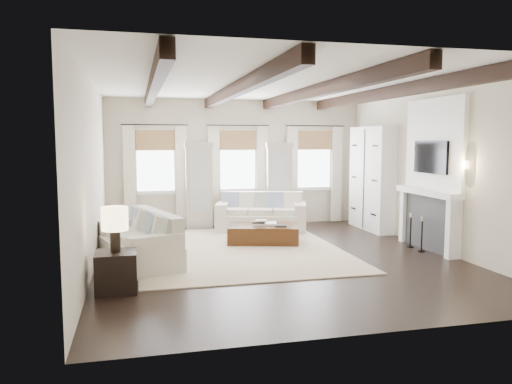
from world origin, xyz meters
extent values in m
plane|color=black|center=(0.00, 0.00, 0.00)|extent=(7.50, 7.50, 0.00)
cube|color=beige|center=(0.00, 3.75, 1.60)|extent=(6.50, 0.04, 3.20)
cube|color=beige|center=(0.00, -3.75, 1.60)|extent=(6.50, 0.04, 3.20)
cube|color=beige|center=(-3.25, 0.00, 1.60)|extent=(0.04, 7.50, 3.20)
cube|color=beige|center=(3.25, 0.00, 1.60)|extent=(0.04, 7.50, 3.20)
cube|color=white|center=(0.00, 0.00, 3.20)|extent=(6.50, 7.50, 0.04)
cube|color=black|center=(-2.20, 0.00, 3.08)|extent=(0.16, 7.40, 0.22)
cube|color=black|center=(-0.75, 0.00, 3.08)|extent=(0.16, 7.40, 0.22)
cube|color=black|center=(0.75, 0.00, 3.08)|extent=(0.16, 7.40, 0.22)
cube|color=black|center=(2.20, 0.00, 3.08)|extent=(0.16, 7.40, 0.22)
cube|color=white|center=(-2.05, 3.72, 1.65)|extent=(0.90, 0.03, 1.45)
cube|color=#966E44|center=(-2.05, 3.66, 2.18)|extent=(0.94, 0.04, 0.50)
cube|color=silver|center=(-2.67, 3.62, 1.27)|extent=(0.28, 0.08, 2.50)
cube|color=silver|center=(-1.43, 3.62, 1.27)|extent=(0.28, 0.08, 2.50)
cylinder|color=black|center=(-2.05, 3.61, 2.55)|extent=(1.60, 0.02, 0.02)
cube|color=white|center=(0.00, 3.72, 1.65)|extent=(0.90, 0.03, 1.45)
cube|color=#966E44|center=(0.00, 3.66, 2.18)|extent=(0.94, 0.04, 0.50)
cube|color=silver|center=(-0.62, 3.62, 1.27)|extent=(0.28, 0.08, 2.50)
cube|color=silver|center=(0.62, 3.62, 1.27)|extent=(0.28, 0.08, 2.50)
cylinder|color=black|center=(0.00, 3.61, 2.55)|extent=(1.60, 0.02, 0.02)
cube|color=white|center=(2.05, 3.72, 1.65)|extent=(0.90, 0.03, 1.45)
cube|color=#966E44|center=(2.05, 3.66, 2.18)|extent=(0.94, 0.04, 0.50)
cube|color=silver|center=(1.43, 3.62, 1.27)|extent=(0.28, 0.08, 2.50)
cube|color=silver|center=(2.67, 3.62, 1.27)|extent=(0.28, 0.08, 2.50)
cylinder|color=black|center=(2.05, 3.61, 2.55)|extent=(1.60, 0.02, 0.02)
cube|color=#BDB1A5|center=(-1.02, 3.53, 1.00)|extent=(0.64, 0.38, 2.00)
cube|color=#B2B7BA|center=(-1.02, 3.33, 1.15)|extent=(0.48, 0.02, 1.40)
cube|color=#BDB1A5|center=(-1.02, 3.53, 2.06)|extent=(0.70, 0.42, 0.12)
cube|color=#BDB1A5|center=(1.02, 3.53, 1.00)|extent=(0.64, 0.38, 2.00)
cube|color=#B2B7BA|center=(1.02, 3.33, 1.15)|extent=(0.48, 0.02, 1.40)
cube|color=#BDB1A5|center=(1.02, 3.53, 2.06)|extent=(0.70, 0.42, 0.12)
cube|color=#2A2A2D|center=(3.16, 0.00, 0.55)|extent=(0.18, 1.50, 1.10)
cube|color=black|center=(3.13, 0.00, 0.40)|extent=(0.10, 0.90, 0.70)
cube|color=white|center=(3.12, -0.82, 0.55)|extent=(0.26, 0.14, 1.10)
cube|color=white|center=(3.12, 0.82, 0.55)|extent=(0.26, 0.14, 1.10)
cube|color=white|center=(3.09, 0.00, 1.16)|extent=(0.32, 1.90, 0.12)
cube|color=white|center=(3.20, 0.00, 2.10)|extent=(0.10, 1.90, 1.80)
cube|color=black|center=(3.13, 0.00, 1.85)|extent=(0.07, 1.10, 0.64)
cylinder|color=#FFD899|center=(3.15, -1.05, 1.75)|extent=(0.10, 0.10, 0.14)
cube|color=silver|center=(3.05, 2.35, 1.25)|extent=(0.40, 1.70, 2.50)
cube|color=black|center=(2.84, 2.35, 1.25)|extent=(0.01, 0.02, 2.40)
cube|color=#C3B093|center=(-0.56, 0.85, 0.01)|extent=(3.94, 4.76, 0.02)
cube|color=silver|center=(0.39, 2.81, 0.20)|extent=(2.32, 1.54, 0.41)
cube|color=silver|center=(0.50, 3.17, 0.66)|extent=(2.01, 0.80, 0.51)
cube|color=silver|center=(-0.50, 3.08, 0.54)|extent=(0.52, 0.95, 0.26)
cube|color=silver|center=(1.28, 2.54, 0.54)|extent=(0.52, 0.95, 0.26)
cube|color=silver|center=(-0.19, 2.93, 0.48)|extent=(0.72, 0.75, 0.14)
cube|color=silver|center=(0.38, 2.76, 0.48)|extent=(0.72, 0.75, 0.14)
cube|color=silver|center=(0.94, 2.59, 0.48)|extent=(0.72, 0.75, 0.14)
cube|color=#7284AD|center=(-0.28, 3.22, 0.69)|extent=(0.47, 0.34, 0.44)
cube|color=silver|center=(0.08, 3.11, 0.69)|extent=(0.47, 0.34, 0.44)
cube|color=#BEB7A3|center=(0.45, 3.00, 0.69)|extent=(0.47, 0.34, 0.44)
cube|color=#7284AD|center=(0.81, 2.89, 0.69)|extent=(0.47, 0.34, 0.44)
cube|color=silver|center=(1.18, 2.78, 0.69)|extent=(0.47, 0.34, 0.44)
cube|color=silver|center=(-2.52, 0.19, 0.20)|extent=(1.54, 2.31, 0.40)
cube|color=silver|center=(-2.17, 0.29, 0.66)|extent=(0.81, 2.00, 0.51)
cube|color=silver|center=(-2.80, 1.08, 0.54)|extent=(0.95, 0.52, 0.26)
cube|color=silver|center=(-2.25, -0.70, 0.54)|extent=(0.95, 0.52, 0.26)
cube|color=silver|center=(-2.74, 0.73, 0.48)|extent=(0.75, 0.72, 0.14)
cube|color=silver|center=(-2.57, 0.17, 0.48)|extent=(0.75, 0.72, 0.14)
cube|color=silver|center=(-2.40, -0.39, 0.48)|extent=(0.75, 0.72, 0.14)
cube|color=#7284AD|center=(-2.56, 0.97, 0.69)|extent=(0.34, 0.47, 0.44)
cube|color=silver|center=(-2.47, 0.68, 0.69)|extent=(0.34, 0.47, 0.44)
cube|color=#BEB7A3|center=(-2.38, 0.39, 0.69)|extent=(0.34, 0.47, 0.44)
cube|color=#7284AD|center=(-2.29, 0.10, 0.69)|extent=(0.34, 0.47, 0.44)
cube|color=silver|center=(-2.20, -0.19, 0.69)|extent=(0.34, 0.47, 0.44)
cube|color=#BEB7A3|center=(-2.11, -0.48, 0.69)|extent=(0.34, 0.47, 0.44)
cube|color=black|center=(0.08, 1.40, 0.19)|extent=(1.66, 1.27, 0.38)
cube|color=white|center=(0.14, 1.47, 0.40)|extent=(0.58, 0.50, 0.04)
cube|color=#262628|center=(-0.01, 1.42, 0.44)|extent=(0.30, 0.26, 0.04)
cube|color=beige|center=(0.04, 1.39, 0.48)|extent=(0.26, 0.22, 0.03)
cube|color=#262628|center=(0.40, 1.16, 0.40)|extent=(0.28, 0.24, 0.03)
cube|color=black|center=(-2.84, -1.40, 0.29)|extent=(0.58, 0.58, 0.58)
cylinder|color=black|center=(-2.84, -1.40, 0.74)|extent=(0.15, 0.15, 0.32)
cylinder|color=#F9D89E|center=(-2.84, -1.40, 1.07)|extent=(0.38, 0.38, 0.34)
cube|color=black|center=(-1.08, 3.65, 0.29)|extent=(0.38, 0.38, 0.57)
cylinder|color=black|center=(-1.08, 3.65, 0.72)|extent=(0.13, 0.13, 0.29)
cylinder|color=#F9D89E|center=(-1.08, 3.65, 1.01)|extent=(0.34, 0.34, 0.31)
cylinder|color=black|center=(2.90, -0.14, 0.01)|extent=(0.14, 0.14, 0.02)
cylinder|color=black|center=(2.90, -0.14, 0.31)|extent=(0.03, 0.03, 0.62)
cylinder|color=beige|center=(2.90, -0.14, 0.65)|extent=(0.05, 0.05, 0.09)
cylinder|color=black|center=(2.90, 0.27, 0.01)|extent=(0.14, 0.14, 0.02)
cylinder|color=black|center=(2.90, 0.27, 0.32)|extent=(0.03, 0.03, 0.63)
cylinder|color=beige|center=(2.90, 0.27, 0.67)|extent=(0.05, 0.05, 0.09)
camera|label=1|loc=(-2.53, -8.73, 2.19)|focal=35.00mm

